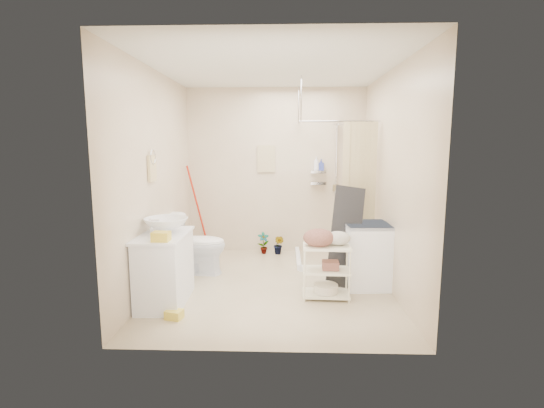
{
  "coord_description": "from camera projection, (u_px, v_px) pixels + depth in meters",
  "views": [
    {
      "loc": [
        0.14,
        -4.67,
        1.72
      ],
      "look_at": [
        -0.02,
        0.25,
        0.98
      ],
      "focal_mm": 26.0,
      "sensor_mm": 36.0,
      "label": 1
    }
  ],
  "objects": [
    {
      "name": "shampoo_bottle_a",
      "position": [
        316.0,
        164.0,
        6.13
      ],
      "size": [
        0.11,
        0.11,
        0.21
      ],
      "primitive_type": "imported",
      "rotation": [
        0.0,
        0.0,
        0.37
      ],
      "color": "white",
      "rests_on": "shower"
    },
    {
      "name": "floor",
      "position": [
        273.0,
        285.0,
        4.88
      ],
      "size": [
        3.2,
        3.2,
        0.0
      ],
      "primitive_type": "plane",
      "color": "beige",
      "rests_on": "ground"
    },
    {
      "name": "tp_holder",
      "position": [
        163.0,
        226.0,
        4.86
      ],
      "size": [
        0.08,
        0.12,
        0.14
      ],
      "primitive_type": null,
      "color": "white",
      "rests_on": "wall_left"
    },
    {
      "name": "toilet",
      "position": [
        196.0,
        244.0,
        5.28
      ],
      "size": [
        0.83,
        0.53,
        0.8
      ],
      "primitive_type": "imported",
      "rotation": [
        0.0,
        0.0,
        1.47
      ],
      "color": "white",
      "rests_on": "ground"
    },
    {
      "name": "ironing_board",
      "position": [
        346.0,
        236.0,
        4.72
      ],
      "size": [
        0.36,
        0.11,
        1.27
      ],
      "primitive_type": null,
      "rotation": [
        0.0,
        0.0,
        0.02
      ],
      "color": "black",
      "rests_on": "ground"
    },
    {
      "name": "wall_left",
      "position": [
        157.0,
        180.0,
        4.73
      ],
      "size": [
        0.04,
        3.2,
        2.6
      ],
      "primitive_type": "cube",
      "color": "beige",
      "rests_on": "ground"
    },
    {
      "name": "sink",
      "position": [
        166.0,
        225.0,
        4.3
      ],
      "size": [
        0.57,
        0.57,
        0.16
      ],
      "primitive_type": "imported",
      "rotation": [
        0.0,
        0.0,
        -0.23
      ],
      "color": "silver",
      "rests_on": "vanity"
    },
    {
      "name": "potted_plant_a",
      "position": [
        263.0,
        243.0,
        6.25
      ],
      "size": [
        0.21,
        0.17,
        0.35
      ],
      "primitive_type": "imported",
      "rotation": [
        0.0,
        0.0,
        0.3
      ],
      "color": "maroon",
      "rests_on": "ground"
    },
    {
      "name": "wall_front",
      "position": [
        267.0,
        198.0,
        3.1
      ],
      "size": [
        2.8,
        0.04,
        2.6
      ],
      "primitive_type": "cube",
      "color": "beige",
      "rests_on": "ground"
    },
    {
      "name": "wall_back",
      "position": [
        276.0,
        171.0,
        6.27
      ],
      "size": [
        2.8,
        0.04,
        2.6
      ],
      "primitive_type": "cube",
      "color": "beige",
      "rests_on": "ground"
    },
    {
      "name": "wall_right",
      "position": [
        391.0,
        181.0,
        4.64
      ],
      "size": [
        0.04,
        3.2,
        2.6
      ],
      "primitive_type": "cube",
      "color": "beige",
      "rests_on": "ground"
    },
    {
      "name": "vanity",
      "position": [
        165.0,
        268.0,
        4.29
      ],
      "size": [
        0.5,
        0.88,
        0.77
      ],
      "primitive_type": "cube",
      "rotation": [
        0.0,
        0.0,
        0.02
      ],
      "color": "silver",
      "rests_on": "ground"
    },
    {
      "name": "hanging_towel",
      "position": [
        266.0,
        159.0,
        6.22
      ],
      "size": [
        0.28,
        0.03,
        0.42
      ],
      "primitive_type": "cube",
      "color": "beige",
      "rests_on": "wall_back"
    },
    {
      "name": "laundry_rack",
      "position": [
        326.0,
        267.0,
        4.42
      ],
      "size": [
        0.54,
        0.33,
        0.73
      ],
      "primitive_type": null,
      "rotation": [
        0.0,
        0.0,
        -0.04
      ],
      "color": "white",
      "rests_on": "ground"
    },
    {
      "name": "potted_plant_b",
      "position": [
        279.0,
        245.0,
        6.22
      ],
      "size": [
        0.21,
        0.2,
        0.3
      ],
      "primitive_type": "imported",
      "rotation": [
        0.0,
        0.0,
        -0.55
      ],
      "color": "#96432F",
      "rests_on": "ground"
    },
    {
      "name": "washing_machine",
      "position": [
        366.0,
        255.0,
        4.8
      ],
      "size": [
        0.56,
        0.58,
        0.78
      ],
      "primitive_type": "cube",
      "rotation": [
        0.0,
        0.0,
        0.06
      ],
      "color": "white",
      "rests_on": "ground"
    },
    {
      "name": "shower",
      "position": [
        333.0,
        191.0,
        5.73
      ],
      "size": [
        1.1,
        1.1,
        2.1
      ],
      "primitive_type": null,
      "color": "white",
      "rests_on": "ground"
    },
    {
      "name": "counter_basket",
      "position": [
        161.0,
        236.0,
        3.91
      ],
      "size": [
        0.17,
        0.14,
        0.09
      ],
      "primitive_type": "cube",
      "rotation": [
        0.0,
        0.0,
        -0.02
      ],
      "color": "gold",
      "rests_on": "vanity"
    },
    {
      "name": "ceiling",
      "position": [
        273.0,
        67.0,
        4.49
      ],
      "size": [
        2.8,
        3.2,
        0.04
      ],
      "primitive_type": "cube",
      "color": "silver",
      "rests_on": "ground"
    },
    {
      "name": "mop",
      "position": [
        196.0,
        209.0,
        6.3
      ],
      "size": [
        0.16,
        0.16,
        1.39
      ],
      "primitive_type": null,
      "rotation": [
        0.0,
        0.0,
        -0.26
      ],
      "color": "red",
      "rests_on": "ground"
    },
    {
      "name": "towel_ring",
      "position": [
        152.0,
        167.0,
        4.51
      ],
      "size": [
        0.04,
        0.22,
        0.34
      ],
      "primitive_type": null,
      "color": "#DBC486",
      "rests_on": "wall_left"
    },
    {
      "name": "floor_basket",
      "position": [
        174.0,
        313.0,
        3.92
      ],
      "size": [
        0.27,
        0.23,
        0.13
      ],
      "primitive_type": "cube",
      "rotation": [
        0.0,
        0.0,
        -0.24
      ],
      "color": "yellow",
      "rests_on": "ground"
    },
    {
      "name": "shampoo_bottle_b",
      "position": [
        321.0,
        165.0,
        6.17
      ],
      "size": [
        0.08,
        0.09,
        0.18
      ],
      "primitive_type": "imported",
      "rotation": [
        0.0,
        0.0,
        0.05
      ],
      "color": "#313F99",
      "rests_on": "shower"
    }
  ]
}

